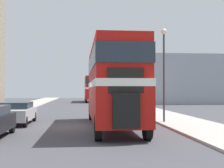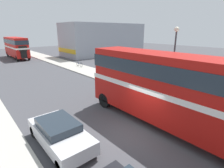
{
  "view_description": "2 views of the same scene",
  "coord_description": "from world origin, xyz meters",
  "px_view_note": "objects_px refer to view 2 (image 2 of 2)",
  "views": [
    {
      "loc": [
        0.24,
        -18.02,
        2.14
      ],
      "look_at": [
        2.0,
        -0.49,
        2.45
      ],
      "focal_mm": 50.0,
      "sensor_mm": 36.0,
      "label": 1
    },
    {
      "loc": [
        -6.71,
        -5.91,
        5.74
      ],
      "look_at": [
        2.0,
        4.3,
        1.59
      ],
      "focal_mm": 28.0,
      "sensor_mm": 36.0,
      "label": 2
    }
  ],
  "objects_px": {
    "bus_distant": "(16,46)",
    "bicycle_on_pavement": "(79,64)",
    "street_lamp": "(174,55)",
    "car_parked_mid": "(60,133)",
    "pedestrian_walking": "(104,67)",
    "double_decker_bus": "(165,85)"
  },
  "relations": [
    {
      "from": "bus_distant",
      "to": "double_decker_bus",
      "type": "bearing_deg",
      "value": -90.25
    },
    {
      "from": "pedestrian_walking",
      "to": "bicycle_on_pavement",
      "type": "bearing_deg",
      "value": 88.78
    },
    {
      "from": "car_parked_mid",
      "to": "bicycle_on_pavement",
      "type": "relative_size",
      "value": 2.46
    },
    {
      "from": "bus_distant",
      "to": "pedestrian_walking",
      "type": "height_order",
      "value": "bus_distant"
    },
    {
      "from": "bicycle_on_pavement",
      "to": "street_lamp",
      "type": "relative_size",
      "value": 0.3
    },
    {
      "from": "bus_distant",
      "to": "bicycle_on_pavement",
      "type": "relative_size",
      "value": 6.08
    },
    {
      "from": "pedestrian_walking",
      "to": "double_decker_bus",
      "type": "bearing_deg",
      "value": -112.45
    },
    {
      "from": "bus_distant",
      "to": "car_parked_mid",
      "type": "distance_m",
      "value": 34.43
    },
    {
      "from": "car_parked_mid",
      "to": "bicycle_on_pavement",
      "type": "bearing_deg",
      "value": 56.95
    },
    {
      "from": "bus_distant",
      "to": "bicycle_on_pavement",
      "type": "height_order",
      "value": "bus_distant"
    },
    {
      "from": "car_parked_mid",
      "to": "street_lamp",
      "type": "bearing_deg",
      "value": -3.82
    },
    {
      "from": "street_lamp",
      "to": "car_parked_mid",
      "type": "bearing_deg",
      "value": 176.18
    },
    {
      "from": "double_decker_bus",
      "to": "pedestrian_walking",
      "type": "xyz_separation_m",
      "value": [
        5.19,
        12.55,
        -1.62
      ]
    },
    {
      "from": "double_decker_bus",
      "to": "bus_distant",
      "type": "height_order",
      "value": "double_decker_bus"
    },
    {
      "from": "bus_distant",
      "to": "pedestrian_walking",
      "type": "distance_m",
      "value": 24.13
    },
    {
      "from": "bus_distant",
      "to": "pedestrian_walking",
      "type": "xyz_separation_m",
      "value": [
        5.03,
        -23.55,
        -1.53
      ]
    },
    {
      "from": "street_lamp",
      "to": "pedestrian_walking",
      "type": "bearing_deg",
      "value": 80.92
    },
    {
      "from": "bus_distant",
      "to": "bicycle_on_pavement",
      "type": "bearing_deg",
      "value": -73.01
    },
    {
      "from": "car_parked_mid",
      "to": "street_lamp",
      "type": "distance_m",
      "value": 9.72
    },
    {
      "from": "bus_distant",
      "to": "street_lamp",
      "type": "height_order",
      "value": "street_lamp"
    },
    {
      "from": "bus_distant",
      "to": "street_lamp",
      "type": "bearing_deg",
      "value": -84.56
    },
    {
      "from": "street_lamp",
      "to": "bicycle_on_pavement",
      "type": "bearing_deg",
      "value": 83.86
    }
  ]
}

